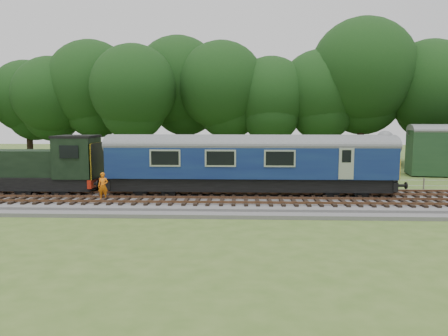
{
  "coord_description": "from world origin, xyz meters",
  "views": [
    {
      "loc": [
        1.16,
        -26.43,
        5.2
      ],
      "look_at": [
        0.03,
        1.4,
        2.0
      ],
      "focal_mm": 35.0,
      "sensor_mm": 36.0,
      "label": 1
    }
  ],
  "objects": [
    {
      "name": "ballast",
      "position": [
        0.0,
        0.0,
        0.17
      ],
      "size": [
        70.0,
        7.0,
        0.35
      ],
      "primitive_type": "cube",
      "color": "#4C4C4F",
      "rests_on": "ground"
    },
    {
      "name": "fence",
      "position": [
        0.0,
        4.5,
        0.0
      ],
      "size": [
        64.0,
        0.12,
        1.0
      ],
      "primitive_type": null,
      "color": "#6B6054",
      "rests_on": "ground"
    },
    {
      "name": "tree_line",
      "position": [
        0.0,
        22.0,
        0.0
      ],
      "size": [
        70.0,
        8.0,
        18.0
      ],
      "primitive_type": null,
      "color": "black",
      "rests_on": "ground"
    },
    {
      "name": "worker",
      "position": [
        -7.09,
        -1.04,
        1.16
      ],
      "size": [
        0.62,
        0.42,
        1.63
      ],
      "primitive_type": "imported",
      "rotation": [
        0.0,
        0.0,
        0.06
      ],
      "color": "orange",
      "rests_on": "ballast"
    },
    {
      "name": "track_north",
      "position": [
        0.0,
        1.4,
        0.42
      ],
      "size": [
        67.2,
        2.4,
        0.21
      ],
      "color": "black",
      "rests_on": "ballast"
    },
    {
      "name": "shed",
      "position": [
        19.68,
        13.71,
        1.4
      ],
      "size": [
        3.92,
        3.92,
        2.75
      ],
      "rotation": [
        0.0,
        0.0,
        -0.18
      ],
      "color": "#17341C",
      "rests_on": "ground"
    },
    {
      "name": "shunter_loco",
      "position": [
        -12.25,
        1.4,
        1.97
      ],
      "size": [
        8.91,
        2.6,
        3.38
      ],
      "color": "black",
      "rests_on": "ground"
    },
    {
      "name": "ground",
      "position": [
        0.0,
        0.0,
        0.0
      ],
      "size": [
        120.0,
        120.0,
        0.0
      ],
      "primitive_type": "plane",
      "color": "#3F5A21",
      "rests_on": "ground"
    },
    {
      "name": "track_south",
      "position": [
        0.0,
        -1.6,
        0.42
      ],
      "size": [
        67.2,
        2.4,
        0.21
      ],
      "color": "black",
      "rests_on": "ballast"
    },
    {
      "name": "dmu_railcar",
      "position": [
        1.68,
        1.4,
        2.61
      ],
      "size": [
        18.05,
        2.86,
        3.88
      ],
      "color": "black",
      "rests_on": "ground"
    }
  ]
}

